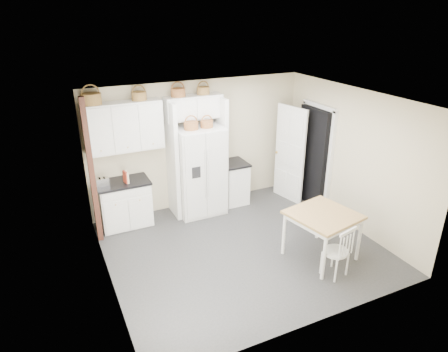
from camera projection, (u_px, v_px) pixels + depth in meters
floor at (243, 248)px, 6.99m from camera, size 4.50×4.50×0.00m
ceiling at (246, 100)px, 5.97m from camera, size 4.50×4.50×0.00m
wall_back at (198, 144)px, 8.14m from camera, size 4.50×0.00×4.50m
wall_left at (102, 207)px, 5.60m from camera, size 0.00×4.00×4.00m
wall_right at (352, 159)px, 7.36m from camera, size 0.00×4.00×4.00m
refrigerator at (199, 171)px, 7.92m from camera, size 0.92×0.74×1.79m
base_cab_left at (125, 204)px, 7.59m from camera, size 0.93×0.59×0.86m
base_cab_right at (233, 183)px, 8.49m from camera, size 0.49×0.59×0.87m
dining_table at (321, 235)px, 6.59m from camera, size 1.15×1.15×0.82m
windsor_chair at (336, 252)px, 6.14m from camera, size 0.48×0.45×0.83m
counter_left at (123, 183)px, 7.41m from camera, size 0.97×0.63×0.04m
counter_right at (234, 163)px, 8.32m from camera, size 0.53×0.63×0.04m
toaster at (102, 182)px, 7.19m from camera, size 0.24×0.15×0.16m
cookbook_red at (125, 177)px, 7.31m from camera, size 0.07×0.15×0.23m
cookbook_cream at (127, 177)px, 7.33m from camera, size 0.04×0.15×0.22m
basket_upper_a at (91, 99)px, 6.77m from camera, size 0.34×0.34×0.19m
basket_upper_c at (139, 96)px, 7.10m from camera, size 0.27×0.27×0.15m
basket_bridge_a at (178, 92)px, 7.39m from camera, size 0.27×0.27×0.15m
basket_bridge_b at (203, 91)px, 7.59m from camera, size 0.25×0.25×0.14m
basket_fridge_a at (191, 126)px, 7.39m from camera, size 0.27×0.27×0.14m
basket_fridge_b at (207, 124)px, 7.52m from camera, size 0.24×0.24×0.13m
upper_cabinet at (124, 127)px, 7.18m from camera, size 1.40×0.34×0.90m
bridge_cabinet at (193, 107)px, 7.62m from camera, size 1.12×0.34×0.45m
fridge_panel_left at (173, 161)px, 7.69m from camera, size 0.08×0.60×2.30m
fridge_panel_right at (220, 153)px, 8.09m from camera, size 0.08×0.60×2.30m
trim_post at (92, 173)px, 6.74m from camera, size 0.09×0.09×2.60m
doorway_void at (313, 157)px, 8.27m from camera, size 0.18×0.85×2.05m
door_slab at (290, 154)px, 8.40m from camera, size 0.21×0.79×2.05m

